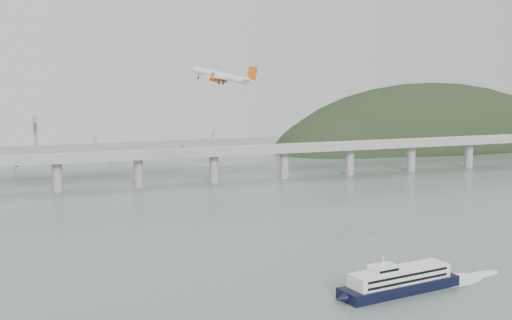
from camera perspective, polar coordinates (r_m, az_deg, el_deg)
name	(u,v)px	position (r m, az deg, el deg)	size (l,w,h in m)	color
ground	(303,273)	(265.09, 3.90, -9.35)	(900.00, 900.00, 0.00)	slate
bridge	(182,158)	(447.93, -6.15, 0.19)	(800.00, 22.00, 23.90)	gray
headland	(441,164)	(689.70, 15.15, -0.33)	(365.00, 155.00, 156.00)	black
ferry	(399,281)	(247.73, 11.86, -9.84)	(76.19, 23.30, 14.45)	black
airliner	(222,76)	(329.59, -2.83, 7.00)	(30.27, 28.41, 9.75)	silver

